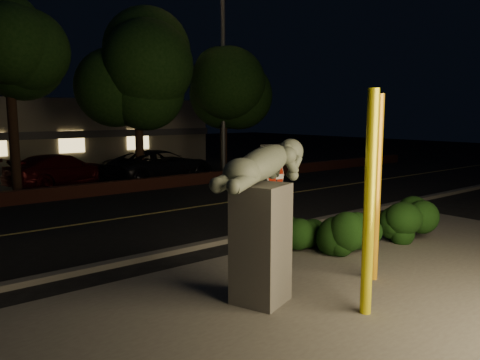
{
  "coord_description": "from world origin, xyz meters",
  "views": [
    {
      "loc": [
        -6.93,
        -6.01,
        3.13
      ],
      "look_at": [
        -0.16,
        2.41,
        1.6
      ],
      "focal_mm": 35.0,
      "sensor_mm": 36.0,
      "label": 1
    }
  ],
  "objects_px": {
    "yellow_pole_right": "(376,189)",
    "signpost": "(276,177)",
    "streetlight": "(219,55)",
    "parked_car_darkred": "(61,170)",
    "parked_car_dark": "(161,166)",
    "yellow_pole_left": "(369,205)",
    "sculpture": "(262,205)"
  },
  "relations": [
    {
      "from": "yellow_pole_right",
      "to": "signpost",
      "type": "height_order",
      "value": "yellow_pole_right"
    },
    {
      "from": "parked_car_dark",
      "to": "yellow_pole_left",
      "type": "bearing_deg",
      "value": 155.02
    },
    {
      "from": "signpost",
      "to": "sculpture",
      "type": "distance_m",
      "value": 2.57
    },
    {
      "from": "parked_car_darkred",
      "to": "streetlight",
      "type": "bearing_deg",
      "value": -122.2
    },
    {
      "from": "yellow_pole_right",
      "to": "parked_car_dark",
      "type": "bearing_deg",
      "value": 76.62
    },
    {
      "from": "signpost",
      "to": "parked_car_dark",
      "type": "distance_m",
      "value": 12.54
    },
    {
      "from": "signpost",
      "to": "streetlight",
      "type": "distance_m",
      "value": 14.01
    },
    {
      "from": "yellow_pole_right",
      "to": "parked_car_dark",
      "type": "relative_size",
      "value": 0.66
    },
    {
      "from": "parked_car_dark",
      "to": "parked_car_darkred",
      "type": "bearing_deg",
      "value": 64.06
    },
    {
      "from": "yellow_pole_right",
      "to": "signpost",
      "type": "relative_size",
      "value": 1.4
    },
    {
      "from": "signpost",
      "to": "streetlight",
      "type": "height_order",
      "value": "streetlight"
    },
    {
      "from": "yellow_pole_left",
      "to": "parked_car_darkred",
      "type": "height_order",
      "value": "yellow_pole_left"
    },
    {
      "from": "sculpture",
      "to": "streetlight",
      "type": "distance_m",
      "value": 16.41
    },
    {
      "from": "streetlight",
      "to": "parked_car_darkred",
      "type": "bearing_deg",
      "value": 167.34
    },
    {
      "from": "signpost",
      "to": "sculpture",
      "type": "bearing_deg",
      "value": -131.98
    },
    {
      "from": "yellow_pole_right",
      "to": "sculpture",
      "type": "xyz_separation_m",
      "value": [
        -2.34,
        0.54,
        -0.09
      ]
    },
    {
      "from": "signpost",
      "to": "streetlight",
      "type": "xyz_separation_m",
      "value": [
        6.91,
        11.44,
        4.19
      ]
    },
    {
      "from": "sculpture",
      "to": "streetlight",
      "type": "relative_size",
      "value": 0.27
    },
    {
      "from": "yellow_pole_left",
      "to": "parked_car_dark",
      "type": "height_order",
      "value": "yellow_pole_left"
    },
    {
      "from": "yellow_pole_left",
      "to": "signpost",
      "type": "height_order",
      "value": "yellow_pole_left"
    },
    {
      "from": "signpost",
      "to": "streetlight",
      "type": "bearing_deg",
      "value": 64.95
    },
    {
      "from": "yellow_pole_left",
      "to": "signpost",
      "type": "xyz_separation_m",
      "value": [
        0.97,
        3.12,
        0.02
      ]
    },
    {
      "from": "signpost",
      "to": "yellow_pole_right",
      "type": "bearing_deg",
      "value": -73.1
    },
    {
      "from": "sculpture",
      "to": "parked_car_dark",
      "type": "height_order",
      "value": "sculpture"
    },
    {
      "from": "yellow_pole_right",
      "to": "streetlight",
      "type": "xyz_separation_m",
      "value": [
        6.48,
        13.7,
        4.22
      ]
    },
    {
      "from": "yellow_pole_right",
      "to": "parked_car_darkred",
      "type": "bearing_deg",
      "value": 92.83
    },
    {
      "from": "parked_car_dark",
      "to": "signpost",
      "type": "bearing_deg",
      "value": 154.93
    },
    {
      "from": "streetlight",
      "to": "sculpture",
      "type": "bearing_deg",
      "value": -122.12
    },
    {
      "from": "signpost",
      "to": "parked_car_darkred",
      "type": "distance_m",
      "value": 13.34
    },
    {
      "from": "streetlight",
      "to": "parked_car_darkred",
      "type": "height_order",
      "value": "streetlight"
    },
    {
      "from": "yellow_pole_left",
      "to": "parked_car_darkred",
      "type": "bearing_deg",
      "value": 87.81
    },
    {
      "from": "sculpture",
      "to": "parked_car_darkred",
      "type": "distance_m",
      "value": 15.13
    }
  ]
}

